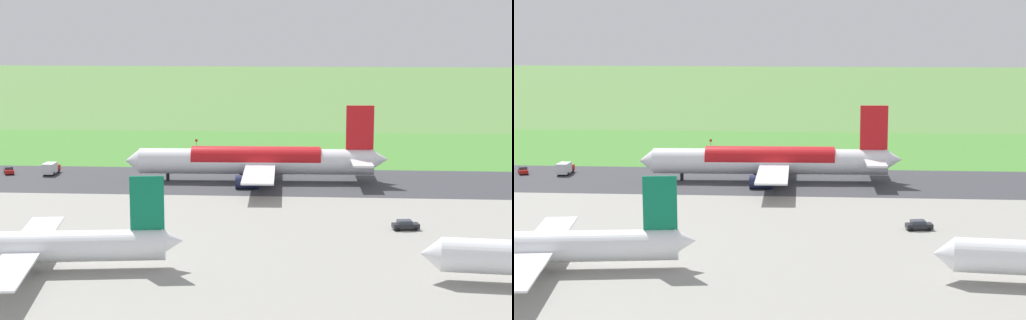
% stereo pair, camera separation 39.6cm
% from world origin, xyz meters
% --- Properties ---
extents(ground_plane, '(800.00, 800.00, 0.00)m').
position_xyz_m(ground_plane, '(0.00, 0.00, 0.00)').
color(ground_plane, '#547F3D').
extents(runway_asphalt, '(600.00, 29.16, 0.06)m').
position_xyz_m(runway_asphalt, '(0.00, 0.00, 0.03)').
color(runway_asphalt, '#38383D').
rests_on(runway_asphalt, ground).
extents(apron_concrete, '(440.00, 110.00, 0.05)m').
position_xyz_m(apron_concrete, '(0.00, 65.61, 0.03)').
color(apron_concrete, gray).
rests_on(apron_concrete, ground).
extents(grass_verge_foreground, '(600.00, 80.00, 0.04)m').
position_xyz_m(grass_verge_foreground, '(0.00, -34.99, 0.02)').
color(grass_verge_foreground, '#478534').
rests_on(grass_verge_foreground, ground).
extents(airliner_main, '(54.08, 44.17, 15.88)m').
position_xyz_m(airliner_main, '(-15.36, -0.01, 4.35)').
color(airliner_main, white).
rests_on(airliner_main, ground).
extents(airliner_parked_mid, '(43.74, 35.91, 12.78)m').
position_xyz_m(airliner_parked_mid, '(11.93, 64.12, 3.49)').
color(airliner_parked_mid, white).
rests_on(airliner_parked_mid, ground).
extents(service_car_followme, '(4.43, 2.44, 1.62)m').
position_xyz_m(service_car_followme, '(-41.48, 38.17, 0.84)').
color(service_car_followme, black).
rests_on(service_car_followme, ground).
extents(service_truck_fuel, '(2.44, 5.86, 2.65)m').
position_xyz_m(service_truck_fuel, '(29.52, -4.51, 1.40)').
color(service_truck_fuel, '#B21914').
rests_on(service_truck_fuel, ground).
extents(service_car_ops, '(3.43, 4.57, 1.62)m').
position_xyz_m(service_car_ops, '(38.84, -4.70, 0.84)').
color(service_car_ops, '#B21914').
rests_on(service_car_ops, ground).
extents(no_stopping_sign, '(0.60, 0.10, 2.97)m').
position_xyz_m(no_stopping_sign, '(2.79, -38.76, 1.75)').
color(no_stopping_sign, slate).
rests_on(no_stopping_sign, ground).
extents(traffic_cone_orange, '(0.40, 0.40, 0.55)m').
position_xyz_m(traffic_cone_orange, '(9.03, -32.01, 0.28)').
color(traffic_cone_orange, orange).
rests_on(traffic_cone_orange, ground).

